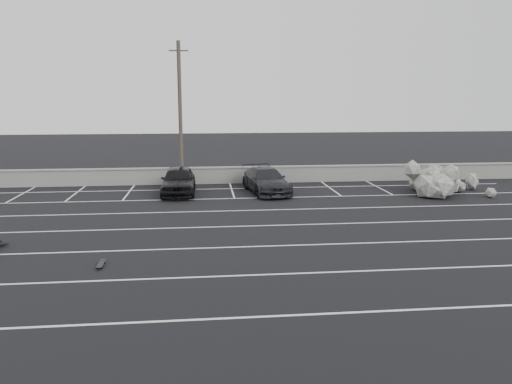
{
  "coord_description": "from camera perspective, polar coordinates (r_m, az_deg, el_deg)",
  "views": [
    {
      "loc": [
        -0.65,
        -17.65,
        5.43
      ],
      "look_at": [
        1.81,
        5.53,
        1.0
      ],
      "focal_mm": 35.0,
      "sensor_mm": 36.0,
      "label": 1
    }
  ],
  "objects": [
    {
      "name": "car_left",
      "position": [
        28.7,
        -8.85,
        1.33
      ],
      "size": [
        1.89,
        4.65,
        1.58
      ],
      "primitive_type": "imported",
      "rotation": [
        0.0,
        0.0,
        -0.01
      ],
      "color": "black",
      "rests_on": "ground"
    },
    {
      "name": "car_right",
      "position": [
        28.81,
        1.17,
        1.34
      ],
      "size": [
        2.74,
        5.18,
        1.43
      ],
      "primitive_type": "imported",
      "rotation": [
        0.0,
        0.0,
        0.15
      ],
      "color": "black",
      "rests_on": "ground"
    },
    {
      "name": "seawall",
      "position": [
        32.03,
        -4.83,
        1.95
      ],
      "size": [
        50.0,
        0.45,
        1.06
      ],
      "color": "gray",
      "rests_on": "ground"
    },
    {
      "name": "trash_bin",
      "position": [
        31.93,
        1.88,
        1.78
      ],
      "size": [
        0.63,
        0.63,
        0.88
      ],
      "rotation": [
        0.0,
        0.0,
        -0.1
      ],
      "color": "#2B2A2D",
      "rests_on": "ground"
    },
    {
      "name": "stall_lines",
      "position": [
        22.72,
        -4.46,
        -3.09
      ],
      "size": [
        36.0,
        20.05,
        0.01
      ],
      "color": "silver",
      "rests_on": "ground"
    },
    {
      "name": "utility_pole",
      "position": [
        30.9,
        -8.65,
        8.77
      ],
      "size": [
        1.16,
        0.23,
        8.74
      ],
      "color": "#4C4238",
      "rests_on": "ground"
    },
    {
      "name": "ground",
      "position": [
        18.48,
        -3.8,
        -6.35
      ],
      "size": [
        120.0,
        120.0,
        0.0
      ],
      "primitive_type": "plane",
      "color": "black",
      "rests_on": "ground"
    },
    {
      "name": "riprap_pile",
      "position": [
        30.3,
        19.98,
        0.86
      ],
      "size": [
        5.11,
        4.61,
        1.44
      ],
      "color": "#A9A79E",
      "rests_on": "ground"
    },
    {
      "name": "skateboard",
      "position": [
        17.22,
        -17.32,
        -7.89
      ],
      "size": [
        0.21,
        0.71,
        0.09
      ],
      "rotation": [
        0.0,
        0.0,
        0.02
      ],
      "color": "black",
      "rests_on": "ground"
    }
  ]
}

